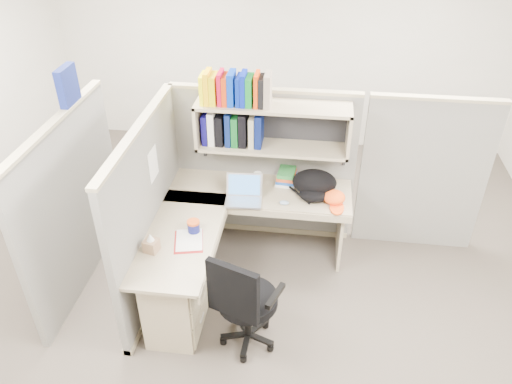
# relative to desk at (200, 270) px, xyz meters

# --- Properties ---
(ground) EXTENTS (6.00, 6.00, 0.00)m
(ground) POSITION_rel_desk_xyz_m (0.41, 0.29, -0.44)
(ground) COLOR #3B352D
(ground) RESTS_ON ground
(room_shell) EXTENTS (6.00, 6.00, 6.00)m
(room_shell) POSITION_rel_desk_xyz_m (0.41, 0.29, 1.18)
(room_shell) COLOR beige
(room_shell) RESTS_ON ground
(cubicle) EXTENTS (3.79, 1.84, 1.95)m
(cubicle) POSITION_rel_desk_xyz_m (0.04, 0.74, 0.47)
(cubicle) COLOR slate
(cubicle) RESTS_ON ground
(desk) EXTENTS (1.74, 1.75, 0.73)m
(desk) POSITION_rel_desk_xyz_m (0.00, 0.00, 0.00)
(desk) COLOR gray
(desk) RESTS_ON ground
(laptop) EXTENTS (0.35, 0.35, 0.24)m
(laptop) POSITION_rel_desk_xyz_m (0.28, 0.64, 0.41)
(laptop) COLOR silver
(laptop) RESTS_ON desk
(backpack) EXTENTS (0.50, 0.45, 0.24)m
(backpack) POSITION_rel_desk_xyz_m (0.92, 0.81, 0.41)
(backpack) COLOR black
(backpack) RESTS_ON desk
(orange_cap) EXTENTS (0.26, 0.28, 0.11)m
(orange_cap) POSITION_rel_desk_xyz_m (1.11, 0.74, 0.35)
(orange_cap) COLOR #F85115
(orange_cap) RESTS_ON desk
(snack_canister) EXTENTS (0.11, 0.11, 0.11)m
(snack_canister) POSITION_rel_desk_xyz_m (-0.07, 0.15, 0.35)
(snack_canister) COLOR #0F1258
(snack_canister) RESTS_ON desk
(tissue_box) EXTENTS (0.13, 0.13, 0.17)m
(tissue_box) POSITION_rel_desk_xyz_m (-0.35, -0.13, 0.38)
(tissue_box) COLOR #967455
(tissue_box) RESTS_ON desk
(mouse) EXTENTS (0.10, 0.08, 0.03)m
(mouse) POSITION_rel_desk_xyz_m (0.66, 0.65, 0.31)
(mouse) COLOR #8099B5
(mouse) RESTS_ON desk
(paper_cup) EXTENTS (0.09, 0.09, 0.11)m
(paper_cup) POSITION_rel_desk_xyz_m (0.37, 0.99, 0.35)
(paper_cup) COLOR white
(paper_cup) RESTS_ON desk
(book_stack) EXTENTS (0.21, 0.27, 0.12)m
(book_stack) POSITION_rel_desk_xyz_m (0.65, 1.04, 0.35)
(book_stack) COLOR gray
(book_stack) RESTS_ON desk
(loose_paper) EXTENTS (0.27, 0.33, 0.00)m
(loose_paper) POSITION_rel_desk_xyz_m (-0.08, 0.04, 0.29)
(loose_paper) COLOR silver
(loose_paper) RESTS_ON desk
(task_chair) EXTENTS (0.58, 0.54, 1.01)m
(task_chair) POSITION_rel_desk_xyz_m (0.45, -0.38, -0.08)
(task_chair) COLOR black
(task_chair) RESTS_ON ground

